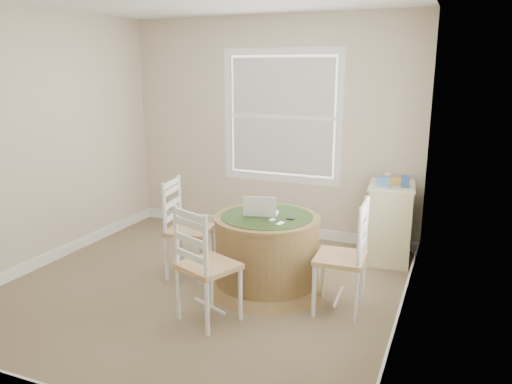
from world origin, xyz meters
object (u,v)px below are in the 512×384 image
at_px(round_table, 267,248).
at_px(chair_near, 209,265).
at_px(chair_left, 190,230).
at_px(chair_right, 340,257).
at_px(corner_chest, 389,222).
at_px(laptop, 261,212).

relative_size(round_table, chair_near, 1.21).
xyz_separation_m(round_table, chair_left, (-0.79, -0.04, 0.10)).
bearing_deg(chair_right, chair_left, -98.98).
xyz_separation_m(chair_left, chair_near, (0.60, -0.73, 0.00)).
bearing_deg(corner_chest, chair_right, -105.25).
height_order(chair_near, chair_right, same).
bearing_deg(round_table, laptop, 178.48).
bearing_deg(chair_left, corner_chest, -64.43).
height_order(chair_right, laptop, chair_right).
bearing_deg(corner_chest, round_table, -135.99).
xyz_separation_m(round_table, corner_chest, (0.95, 1.14, 0.04)).
distance_m(round_table, chair_near, 0.80).
bearing_deg(corner_chest, laptop, -138.13).
bearing_deg(laptop, round_table, 155.83).
height_order(chair_near, corner_chest, chair_near).
distance_m(chair_near, laptop, 0.83).
bearing_deg(laptop, chair_right, 151.00).
bearing_deg(chair_right, round_table, -108.46).
height_order(round_table, chair_near, chair_near).
xyz_separation_m(chair_near, corner_chest, (1.14, 1.91, -0.06)).
height_order(chair_near, laptop, chair_near).
distance_m(round_table, laptop, 0.35).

